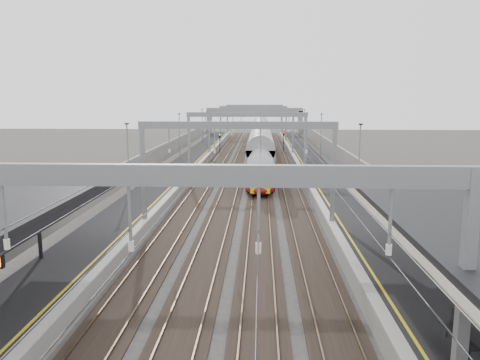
# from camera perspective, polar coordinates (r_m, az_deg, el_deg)

# --- Properties ---
(platform_left) EXTENTS (4.00, 120.00, 1.00)m
(platform_left) POSITION_cam_1_polar(r_m,az_deg,el_deg) (54.97, -7.44, 0.88)
(platform_left) COLOR black
(platform_left) RESTS_ON ground
(platform_right) EXTENTS (4.00, 120.00, 1.00)m
(platform_right) POSITION_cam_1_polar(r_m,az_deg,el_deg) (54.52, 9.36, 0.76)
(platform_right) COLOR black
(platform_right) RESTS_ON ground
(tracks) EXTENTS (11.40, 140.00, 0.20)m
(tracks) POSITION_cam_1_polar(r_m,az_deg,el_deg) (54.23, 0.92, 0.36)
(tracks) COLOR black
(tracks) RESTS_ON ground
(overhead_line) EXTENTS (13.00, 140.00, 6.60)m
(overhead_line) POSITION_cam_1_polar(r_m,az_deg,el_deg) (60.16, 1.13, 7.15)
(overhead_line) COLOR gray
(overhead_line) RESTS_ON platform_left
(overbridge) EXTENTS (22.00, 2.20, 6.90)m
(overbridge) POSITION_cam_1_polar(r_m,az_deg,el_deg) (108.53, 1.79, 7.95)
(overbridge) COLOR gray
(overbridge) RESTS_ON ground
(wall_left) EXTENTS (0.30, 120.00, 3.20)m
(wall_left) POSITION_cam_1_polar(r_m,az_deg,el_deg) (55.46, -10.73, 2.02)
(wall_left) COLOR gray
(wall_left) RESTS_ON ground
(wall_right) EXTENTS (0.30, 120.00, 3.20)m
(wall_right) POSITION_cam_1_polar(r_m,az_deg,el_deg) (54.83, 12.72, 1.86)
(wall_right) COLOR gray
(wall_right) RESTS_ON ground
(train) EXTENTS (2.84, 51.73, 4.48)m
(train) POSITION_cam_1_polar(r_m,az_deg,el_deg) (65.93, 2.54, 3.94)
(train) COLOR maroon
(train) RESTS_ON ground
(bench) EXTENTS (0.65, 2.00, 1.02)m
(bench) POSITION_cam_1_polar(r_m,az_deg,el_deg) (17.52, 25.48, -16.31)
(bench) COLOR black
(bench) RESTS_ON platform_right
(signal_green) EXTENTS (0.32, 0.32, 3.48)m
(signal_green) POSITION_cam_1_polar(r_m,az_deg,el_deg) (76.60, -2.48, 4.95)
(signal_green) COLOR black
(signal_green) RESTS_ON ground
(signal_red_near) EXTENTS (0.32, 0.32, 3.48)m
(signal_red_near) POSITION_cam_1_polar(r_m,az_deg,el_deg) (71.37, 3.92, 4.57)
(signal_red_near) COLOR black
(signal_red_near) RESTS_ON ground
(signal_red_far) EXTENTS (0.32, 0.32, 3.48)m
(signal_red_far) POSITION_cam_1_polar(r_m,az_deg,el_deg) (81.11, 5.33, 5.19)
(signal_red_far) COLOR black
(signal_red_far) RESTS_ON ground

